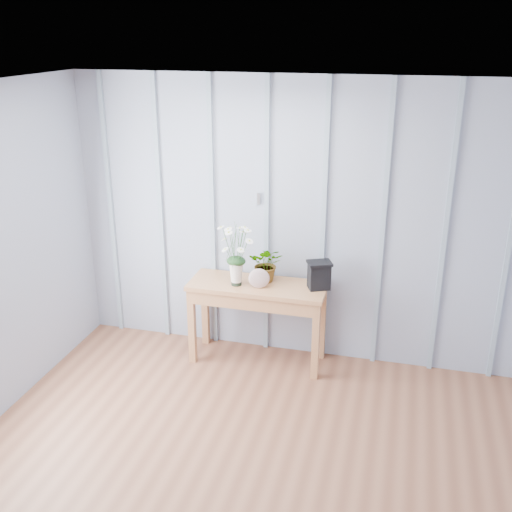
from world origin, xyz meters
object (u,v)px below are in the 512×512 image
(sideboard, at_px, (257,296))
(daisy_vase, at_px, (236,246))
(felt_disc_vessel, at_px, (259,278))
(carved_box, at_px, (319,275))

(sideboard, distance_m, daisy_vase, 0.51)
(daisy_vase, bearing_deg, sideboard, 19.23)
(felt_disc_vessel, distance_m, carved_box, 0.51)
(sideboard, bearing_deg, daisy_vase, -160.77)
(sideboard, distance_m, carved_box, 0.58)
(daisy_vase, height_order, felt_disc_vessel, daisy_vase)
(daisy_vase, distance_m, carved_box, 0.75)
(daisy_vase, relative_size, felt_disc_vessel, 3.17)
(sideboard, relative_size, carved_box, 4.91)
(daisy_vase, xyz_separation_m, carved_box, (0.70, 0.10, -0.23))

